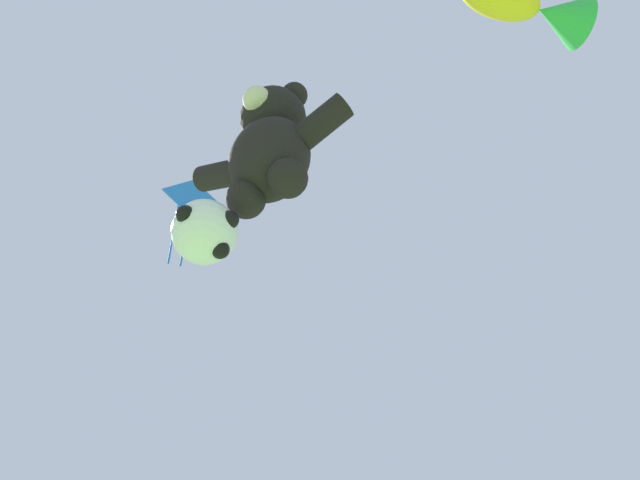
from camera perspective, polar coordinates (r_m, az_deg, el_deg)
name	(u,v)px	position (r m, az deg, el deg)	size (l,w,h in m)	color
teddy_bear_kite	(270,146)	(9.13, -4.00, 7.55)	(2.32, 1.02, 2.36)	black
soccer_ball_kite	(205,232)	(8.16, -9.16, 0.65)	(0.83, 0.83, 0.77)	white
fish_kite_goldfin	(530,7)	(10.73, 16.47, 17.45)	(1.75, 1.85, 0.77)	yellow
diamond_kite	(188,203)	(12.68, -10.52, 2.92)	(0.69, 0.75, 2.40)	blue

